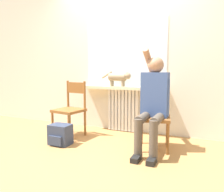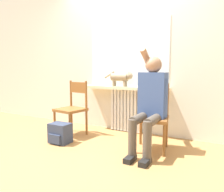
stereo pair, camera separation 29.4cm
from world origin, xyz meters
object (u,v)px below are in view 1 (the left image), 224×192
chair_left (71,108)px  backpack (60,135)px  cat (119,77)px  person (153,99)px  chair_right (154,115)px

chair_left → backpack: chair_left is taller
cat → backpack: bearing=-120.2°
backpack → cat: bearing=59.8°
person → chair_right: bearing=94.1°
chair_left → cat: cat is taller
chair_left → chair_right: bearing=8.2°
chair_right → person: bearing=-96.5°
chair_right → backpack: (-1.23, -0.41, -0.30)m
chair_right → person: person is taller
person → backpack: (-1.24, -0.29, -0.53)m
chair_right → person: size_ratio=0.65×
chair_left → cat: 0.93m
person → backpack: bearing=-166.6°
cat → backpack: (-0.53, -0.90, -0.78)m
chair_left → chair_right: size_ratio=1.00×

